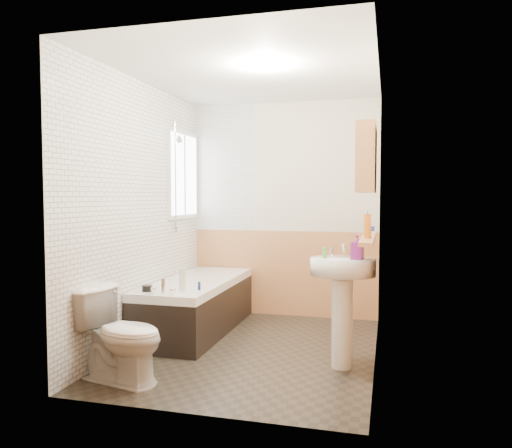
% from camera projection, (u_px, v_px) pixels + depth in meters
% --- Properties ---
extents(floor, '(2.80, 2.80, 0.00)m').
position_uv_depth(floor, '(252.00, 350.00, 4.57)').
color(floor, black).
rests_on(floor, ground).
extents(ceiling, '(2.80, 2.80, 0.00)m').
position_uv_depth(ceiling, '(252.00, 74.00, 4.43)').
color(ceiling, white).
rests_on(ceiling, ground).
extents(wall_back, '(2.20, 0.02, 2.50)m').
position_uv_depth(wall_back, '(283.00, 210.00, 5.86)').
color(wall_back, beige).
rests_on(wall_back, ground).
extents(wall_front, '(2.20, 0.02, 2.50)m').
position_uv_depth(wall_front, '(193.00, 222.00, 3.14)').
color(wall_front, beige).
rests_on(wall_front, ground).
extents(wall_left, '(0.02, 2.80, 2.50)m').
position_uv_depth(wall_left, '(140.00, 213.00, 4.79)').
color(wall_left, beige).
rests_on(wall_left, ground).
extents(wall_right, '(0.02, 2.80, 2.50)m').
position_uv_depth(wall_right, '(378.00, 215.00, 4.22)').
color(wall_right, beige).
rests_on(wall_right, ground).
extents(wainscot_right, '(0.01, 2.80, 1.00)m').
position_uv_depth(wainscot_right, '(374.00, 302.00, 4.27)').
color(wainscot_right, tan).
rests_on(wainscot_right, wall_right).
extents(wainscot_front, '(2.20, 0.01, 1.00)m').
position_uv_depth(wainscot_front, '(195.00, 338.00, 3.21)').
color(wainscot_front, tan).
rests_on(wainscot_front, wall_front).
extents(wainscot_back, '(2.20, 0.01, 1.00)m').
position_uv_depth(wainscot_back, '(283.00, 273.00, 5.89)').
color(wainscot_back, tan).
rests_on(wainscot_back, wall_back).
extents(tile_cladding_left, '(0.01, 2.80, 2.50)m').
position_uv_depth(tile_cladding_left, '(143.00, 213.00, 4.78)').
color(tile_cladding_left, white).
rests_on(tile_cladding_left, wall_left).
extents(tile_return_back, '(0.75, 0.01, 1.50)m').
position_uv_depth(tile_return_back, '(224.00, 168.00, 6.00)').
color(tile_return_back, white).
rests_on(tile_return_back, wall_back).
extents(window, '(0.03, 0.79, 0.99)m').
position_uv_depth(window, '(184.00, 175.00, 5.67)').
color(window, white).
rests_on(window, wall_left).
extents(bathtub, '(0.70, 1.79, 0.68)m').
position_uv_depth(bathtub, '(197.00, 304.00, 5.21)').
color(bathtub, black).
rests_on(bathtub, floor).
extents(shower_riser, '(0.11, 0.08, 1.21)m').
position_uv_depth(shower_riser, '(176.00, 168.00, 5.40)').
color(shower_riser, silver).
rests_on(shower_riser, wall_left).
extents(toilet, '(0.80, 0.56, 0.71)m').
position_uv_depth(toilet, '(121.00, 335.00, 3.78)').
color(toilet, white).
rests_on(toilet, floor).
extents(sink, '(0.53, 0.43, 1.02)m').
position_uv_depth(sink, '(342.00, 290.00, 4.07)').
color(sink, white).
rests_on(sink, floor).
extents(pine_shelf, '(0.10, 1.44, 0.03)m').
position_uv_depth(pine_shelf, '(369.00, 237.00, 4.16)').
color(pine_shelf, tan).
rests_on(pine_shelf, wall_right).
extents(medicine_cabinet, '(0.16, 0.62, 0.56)m').
position_uv_depth(medicine_cabinet, '(366.00, 159.00, 4.11)').
color(medicine_cabinet, tan).
rests_on(medicine_cabinet, wall_right).
extents(foam_can, '(0.07, 0.07, 0.18)m').
position_uv_depth(foam_can, '(367.00, 226.00, 3.83)').
color(foam_can, orange).
rests_on(foam_can, pine_shelf).
extents(green_bottle, '(0.05, 0.05, 0.22)m').
position_uv_depth(green_bottle, '(368.00, 224.00, 3.85)').
color(green_bottle, navy).
rests_on(green_bottle, pine_shelf).
extents(black_jar, '(0.07, 0.07, 0.04)m').
position_uv_depth(black_jar, '(371.00, 229.00, 4.65)').
color(black_jar, '#19339E').
rests_on(black_jar, pine_shelf).
extents(soap_bottle, '(0.12, 0.21, 0.09)m').
position_uv_depth(soap_bottle, '(357.00, 254.00, 3.97)').
color(soap_bottle, purple).
rests_on(soap_bottle, sink).
extents(clear_bottle, '(0.04, 0.04, 0.09)m').
position_uv_depth(clear_bottle, '(324.00, 253.00, 4.04)').
color(clear_bottle, '#59C647').
rests_on(clear_bottle, sink).
extents(blue_gel, '(0.06, 0.04, 0.21)m').
position_uv_depth(blue_gel, '(183.00, 280.00, 4.54)').
color(blue_gel, silver).
rests_on(blue_gel, bathtub).
extents(cream_jar, '(0.11, 0.11, 0.06)m').
position_uv_depth(cream_jar, '(147.00, 288.00, 4.54)').
color(cream_jar, black).
rests_on(cream_jar, bathtub).
extents(orange_bottle, '(0.03, 0.03, 0.08)m').
position_uv_depth(orange_bottle, '(199.00, 286.00, 4.60)').
color(orange_bottle, navy).
rests_on(orange_bottle, bathtub).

